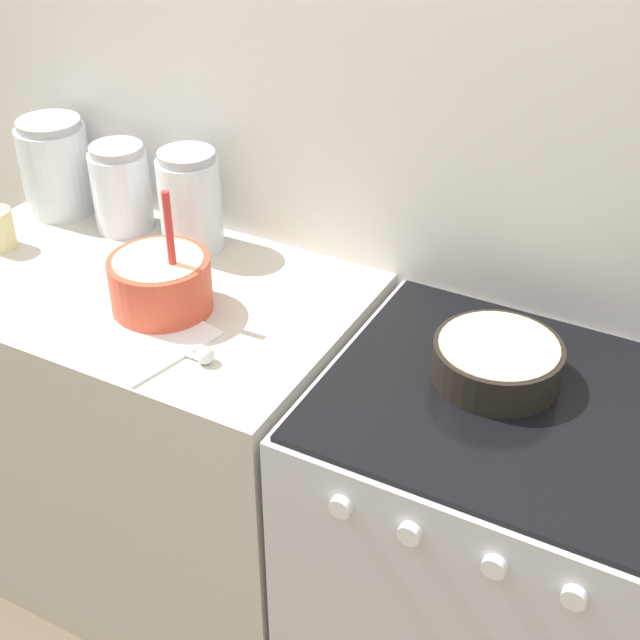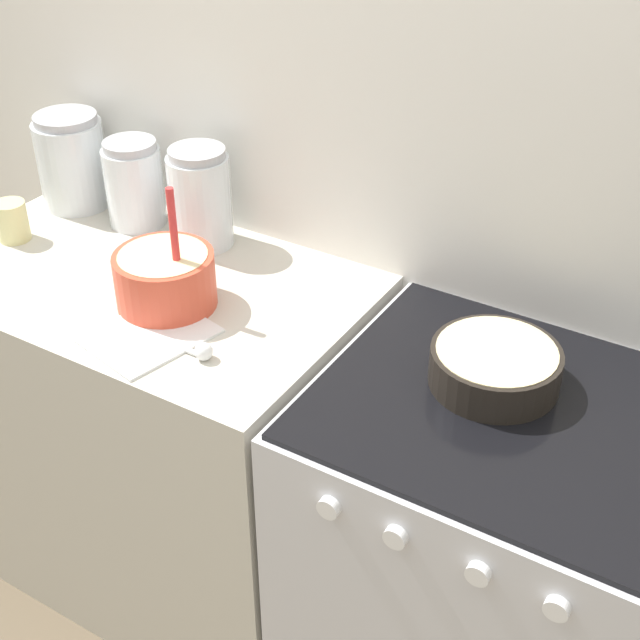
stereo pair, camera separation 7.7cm
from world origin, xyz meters
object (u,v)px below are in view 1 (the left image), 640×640
storage_jar_left (57,172)px  storage_jar_right (191,207)px  stove (491,571)px  storage_jar_middle (122,193)px  mixing_bowl (161,281)px  baking_pan (497,360)px

storage_jar_left → storage_jar_right: size_ratio=1.00×
stove → storage_jar_middle: size_ratio=4.34×
stove → mixing_bowl: bearing=-176.0°
mixing_bowl → storage_jar_left: (-0.50, 0.25, 0.03)m
mixing_bowl → storage_jar_right: (-0.10, 0.25, 0.03)m
baking_pan → storage_jar_right: storage_jar_right is taller
stove → storage_jar_left: storage_jar_left is taller
mixing_bowl → baking_pan: mixing_bowl is taller
storage_jar_left → storage_jar_right: (0.40, 0.00, -0.00)m
baking_pan → storage_jar_middle: (-0.98, 0.15, 0.05)m
stove → storage_jar_right: (-0.84, 0.20, 0.55)m
mixing_bowl → storage_jar_middle: (-0.30, 0.25, 0.02)m
storage_jar_right → storage_jar_middle: bearing=-180.0°
baking_pan → storage_jar_right: (-0.78, 0.15, 0.06)m
baking_pan → storage_jar_left: 1.19m
stove → baking_pan: 0.50m
baking_pan → storage_jar_right: bearing=169.1°
baking_pan → storage_jar_middle: size_ratio=1.15×
stove → mixing_bowl: mixing_bowl is taller
storage_jar_left → baking_pan: bearing=-7.3°
stove → storage_jar_left: 1.37m
baking_pan → storage_jar_middle: bearing=171.3°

